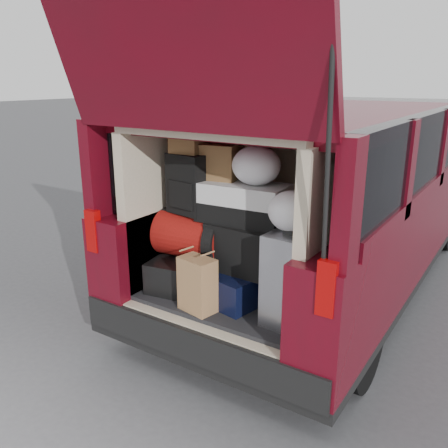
{
  "coord_description": "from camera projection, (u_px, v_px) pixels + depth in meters",
  "views": [
    {
      "loc": [
        1.63,
        -2.46,
        2.04
      ],
      "look_at": [
        -0.12,
        0.2,
        1.06
      ],
      "focal_mm": 38.0,
      "sensor_mm": 36.0,
      "label": 1
    }
  ],
  "objects": [
    {
      "name": "silver_roller",
      "position": [
        292.0,
        277.0,
        2.97
      ],
      "size": [
        0.27,
        0.41,
        0.6
      ],
      "primitive_type": "cube",
      "rotation": [
        0.0,
        0.0,
        -0.06
      ],
      "color": "white",
      "rests_on": "load_floor"
    },
    {
      "name": "grocery_sack_upper",
      "position": [
        221.0,
        162.0,
        3.28
      ],
      "size": [
        0.27,
        0.24,
        0.24
      ],
      "primitive_type": "cube",
      "rotation": [
        0.0,
        0.0,
        0.16
      ],
      "color": "brown",
      "rests_on": "twotone_duffel"
    },
    {
      "name": "black_hardshell",
      "position": [
        187.0,
        270.0,
        3.54
      ],
      "size": [
        0.5,
        0.63,
        0.23
      ],
      "primitive_type": "cube",
      "rotation": [
        0.0,
        0.0,
        0.17
      ],
      "color": "black",
      "rests_on": "load_floor"
    },
    {
      "name": "ground",
      "position": [
        222.0,
        373.0,
        3.42
      ],
      "size": [
        80.0,
        80.0,
        0.0
      ],
      "primitive_type": "plane",
      "color": "#3E3E41",
      "rests_on": "ground"
    },
    {
      "name": "load_floor",
      "position": [
        242.0,
        324.0,
        3.56
      ],
      "size": [
        1.24,
        1.05,
        0.55
      ],
      "primitive_type": "cube",
      "color": "black",
      "rests_on": "ground"
    },
    {
      "name": "backpack",
      "position": [
        189.0,
        184.0,
        3.34
      ],
      "size": [
        0.32,
        0.22,
        0.43
      ],
      "primitive_type": "cube",
      "rotation": [
        0.0,
        0.0,
        -0.14
      ],
      "color": "black",
      "rests_on": "red_duffel"
    },
    {
      "name": "kraft_bag",
      "position": [
        197.0,
        285.0,
        3.13
      ],
      "size": [
        0.26,
        0.19,
        0.37
      ],
      "primitive_type": "cube",
      "rotation": [
        0.0,
        0.0,
        -0.19
      ],
      "color": "#A36F49",
      "rests_on": "load_floor"
    },
    {
      "name": "plastic_bag_right",
      "position": [
        292.0,
        211.0,
        2.85
      ],
      "size": [
        0.33,
        0.31,
        0.25
      ],
      "primitive_type": "ellipsoid",
      "rotation": [
        0.0,
        0.0,
        0.14
      ],
      "color": "white",
      "rests_on": "silver_roller"
    },
    {
      "name": "plastic_bag_center",
      "position": [
        256.0,
        166.0,
        3.09
      ],
      "size": [
        0.37,
        0.35,
        0.26
      ],
      "primitive_type": "ellipsoid",
      "rotation": [
        0.0,
        0.0,
        0.17
      ],
      "color": "white",
      "rests_on": "twotone_duffel"
    },
    {
      "name": "navy_hardshell",
      "position": [
        239.0,
        284.0,
        3.32
      ],
      "size": [
        0.49,
        0.56,
        0.22
      ],
      "primitive_type": "cube",
      "rotation": [
        0.0,
        0.0,
        -0.19
      ],
      "color": "black",
      "rests_on": "load_floor"
    },
    {
      "name": "twotone_duffel",
      "position": [
        243.0,
        203.0,
        3.22
      ],
      "size": [
        0.62,
        0.35,
        0.27
      ],
      "primitive_type": "cube",
      "rotation": [
        0.0,
        0.0,
        0.06
      ],
      "color": "silver",
      "rests_on": "black_soft_case"
    },
    {
      "name": "minivan",
      "position": [
        327.0,
        199.0,
        4.63
      ],
      "size": [
        1.9,
        5.35,
        2.77
      ],
      "color": "black",
      "rests_on": "ground"
    },
    {
      "name": "red_duffel",
      "position": [
        193.0,
        235.0,
        3.44
      ],
      "size": [
        0.54,
        0.38,
        0.34
      ],
      "primitive_type": "cube",
      "rotation": [
        0.0,
        0.0,
        0.09
      ],
      "color": "maroon",
      "rests_on": "black_hardshell"
    },
    {
      "name": "black_soft_case",
      "position": [
        241.0,
        247.0,
        3.24
      ],
      "size": [
        0.47,
        0.29,
        0.33
      ],
      "primitive_type": "cube",
      "rotation": [
        0.0,
        0.0,
        -0.04
      ],
      "color": "black",
      "rests_on": "navy_hardshell"
    },
    {
      "name": "grocery_sack_lower",
      "position": [
        188.0,
        139.0,
        3.29
      ],
      "size": [
        0.23,
        0.19,
        0.2
      ],
      "primitive_type": "cube",
      "rotation": [
        0.0,
        0.0,
        0.07
      ],
      "color": "brown",
      "rests_on": "backpack"
    }
  ]
}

